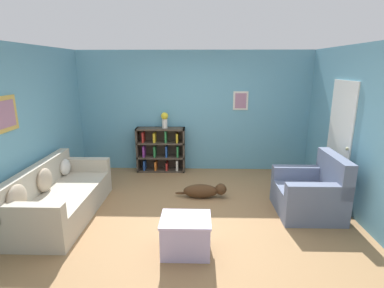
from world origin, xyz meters
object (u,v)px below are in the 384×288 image
object	(u,v)px
recliner_chair	(312,193)
coffee_table	(186,234)
bookshelf	(161,150)
couch	(59,198)
vase	(165,119)
dog	(204,191)

from	to	relation	value
recliner_chair	coffee_table	bearing A→B (deg)	-150.63
bookshelf	recliner_chair	distance (m)	3.25
bookshelf	recliner_chair	size ratio (longest dim) A/B	1.08
couch	recliner_chair	bearing A→B (deg)	2.91
couch	vase	size ratio (longest dim) A/B	5.98
vase	couch	bearing A→B (deg)	-123.90
couch	vase	bearing A→B (deg)	56.10
vase	coffee_table	bearing A→B (deg)	-78.95
bookshelf	coffee_table	xyz separation A→B (m)	(0.68, -3.02, -0.24)
bookshelf	recliner_chair	xyz separation A→B (m)	(2.62, -1.93, -0.15)
bookshelf	dog	distance (m)	1.73
coffee_table	dog	distance (m)	1.63
bookshelf	coffee_table	size ratio (longest dim) A/B	1.70
recliner_chair	dog	size ratio (longest dim) A/B	1.07
couch	vase	distance (m)	2.68
vase	bookshelf	bearing A→B (deg)	167.37
couch	coffee_table	distance (m)	2.19
couch	bookshelf	world-z (taller)	bookshelf
bookshelf	coffee_table	world-z (taller)	bookshelf
bookshelf	vase	xyz separation A→B (m)	(0.10, -0.02, 0.68)
bookshelf	vase	size ratio (longest dim) A/B	3.10
coffee_table	dog	xyz separation A→B (m)	(0.26, 1.61, -0.12)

